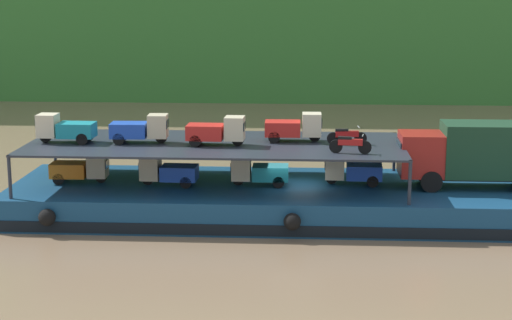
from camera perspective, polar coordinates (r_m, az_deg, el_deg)
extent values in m
plane|color=#7F664C|center=(41.22, 2.56, -3.71)|extent=(400.00, 400.00, 0.00)
cube|color=navy|center=(41.03, 2.56, -2.70)|extent=(27.14, 7.85, 1.50)
cube|color=black|center=(37.33, 2.45, -4.81)|extent=(26.59, 0.06, 0.50)
sphere|color=black|center=(38.73, -13.86, -3.77)|extent=(0.76, 0.76, 0.76)
sphere|color=black|center=(36.99, 2.45, -4.16)|extent=(0.76, 0.76, 0.76)
cube|color=maroon|center=(40.81, 11.00, 0.40)|extent=(2.01, 2.19, 2.00)
cube|color=#192833|center=(40.62, 9.58, 0.90)|extent=(0.07, 1.84, 0.60)
cube|color=#193823|center=(41.36, 15.69, 0.68)|extent=(4.81, 2.32, 2.50)
cube|color=black|center=(41.62, 15.59, -1.08)|extent=(6.81, 1.41, 0.20)
cylinder|color=black|center=(42.07, 11.30, -0.80)|extent=(1.00, 0.28, 1.00)
cylinder|color=black|center=(40.12, 11.69, -1.43)|extent=(1.00, 0.28, 1.00)
cylinder|color=#232833|center=(44.22, 9.27, 0.54)|extent=(0.16, 0.16, 2.00)
cylinder|color=#232833|center=(37.52, 10.29, -1.51)|extent=(0.16, 0.16, 2.00)
cylinder|color=#232833|center=(45.96, -13.36, 0.80)|extent=(0.16, 0.16, 2.00)
cylinder|color=#232833|center=(39.57, -16.21, -1.10)|extent=(0.16, 0.16, 2.00)
cube|color=#232833|center=(40.67, -2.76, 1.07)|extent=(17.94, 7.05, 0.10)
cube|color=orange|center=(42.18, -12.44, -0.64)|extent=(1.74, 1.26, 0.70)
cube|color=#C6B793|center=(41.82, -10.59, -0.39)|extent=(0.93, 1.03, 1.10)
cube|color=#19232D|center=(41.70, -9.96, -0.24)|extent=(0.07, 0.85, 0.38)
cylinder|color=black|center=(41.91, -10.36, -1.12)|extent=(0.56, 0.16, 0.56)
cylinder|color=black|center=(41.85, -13.12, -1.26)|extent=(0.56, 0.16, 0.56)
cylinder|color=black|center=(42.85, -12.77, -0.94)|extent=(0.56, 0.16, 0.56)
cube|color=#1E47B7|center=(40.69, -5.17, -0.86)|extent=(1.75, 1.27, 0.70)
cube|color=#C6B793|center=(40.93, -7.10, -0.54)|extent=(0.94, 1.04, 1.10)
cube|color=#19232D|center=(41.02, -7.74, -0.37)|extent=(0.08, 0.85, 0.38)
cylinder|color=black|center=(41.09, -7.28, -1.28)|extent=(0.57, 0.16, 0.56)
cylinder|color=black|center=(41.20, -4.47, -1.19)|extent=(0.57, 0.16, 0.56)
cylinder|color=black|center=(40.18, -4.74, -1.53)|extent=(0.57, 0.16, 0.56)
cube|color=teal|center=(40.56, 0.98, -0.85)|extent=(1.71, 1.22, 0.70)
cube|color=beige|center=(40.58, -1.00, -0.56)|extent=(0.91, 1.01, 1.10)
cube|color=#19232D|center=(40.60, -1.66, -0.40)|extent=(0.05, 0.85, 0.38)
cylinder|color=black|center=(40.72, -1.21, -1.31)|extent=(0.56, 0.15, 0.56)
cylinder|color=black|center=(41.14, 1.56, -1.17)|extent=(0.56, 0.15, 0.56)
cylinder|color=black|center=(40.11, 1.52, -1.51)|extent=(0.56, 0.15, 0.56)
cube|color=#1E47B7|center=(41.06, 7.27, -0.79)|extent=(1.75, 1.27, 0.70)
cube|color=beige|center=(41.01, 5.32, -0.48)|extent=(0.94, 1.04, 1.10)
cube|color=#19232D|center=(40.99, 4.67, -0.31)|extent=(0.08, 0.85, 0.38)
cylinder|color=black|center=(41.13, 5.10, -1.22)|extent=(0.57, 0.16, 0.56)
cylinder|color=black|center=(41.67, 7.80, -1.11)|extent=(0.57, 0.16, 0.56)
cylinder|color=black|center=(40.63, 7.84, -1.45)|extent=(0.57, 0.16, 0.56)
cube|color=teal|center=(41.47, -11.95, 1.99)|extent=(1.72, 1.23, 0.70)
cube|color=beige|center=(41.86, -13.80, 2.27)|extent=(0.92, 1.02, 1.10)
cube|color=#19232D|center=(41.99, -14.42, 2.42)|extent=(0.06, 0.85, 0.38)
cylinder|color=black|center=(42.00, -13.96, 1.53)|extent=(0.56, 0.15, 0.56)
cylinder|color=black|center=(41.92, -11.20, 1.64)|extent=(0.56, 0.15, 0.56)
cylinder|color=black|center=(40.92, -11.60, 1.37)|extent=(0.56, 0.15, 0.56)
cube|color=#1E47B7|center=(41.00, -8.54, 2.00)|extent=(1.74, 1.26, 0.70)
cube|color=#C6B793|center=(40.75, -6.61, 2.28)|extent=(0.94, 1.03, 1.10)
cube|color=#19232D|center=(40.67, -5.95, 2.43)|extent=(0.07, 0.85, 0.38)
cylinder|color=black|center=(40.82, -6.38, 1.52)|extent=(0.56, 0.16, 0.56)
cylinder|color=black|center=(40.62, -9.21, 1.39)|extent=(0.56, 0.16, 0.56)
cylinder|color=black|center=(41.65, -8.94, 1.65)|extent=(0.56, 0.16, 0.56)
cube|color=red|center=(40.09, -3.43, 1.89)|extent=(1.74, 1.26, 0.70)
cube|color=beige|center=(39.86, -1.45, 2.14)|extent=(0.94, 1.03, 1.10)
cube|color=#19232D|center=(39.78, -0.77, 2.29)|extent=(0.07, 0.85, 0.38)
cylinder|color=black|center=(39.93, -1.23, 1.36)|extent=(0.56, 0.16, 0.56)
cylinder|color=black|center=(39.70, -4.12, 1.27)|extent=(0.56, 0.16, 0.56)
cylinder|color=black|center=(40.73, -3.86, 1.54)|extent=(0.56, 0.16, 0.56)
cube|color=red|center=(41.01, 1.80, 2.13)|extent=(1.72, 1.23, 0.70)
cube|color=beige|center=(40.99, 3.76, 2.39)|extent=(0.92, 1.02, 1.10)
cube|color=#19232D|center=(40.98, 4.42, 2.53)|extent=(0.06, 0.85, 0.38)
cylinder|color=black|center=(41.08, 3.96, 1.63)|extent=(0.56, 0.15, 0.56)
cylinder|color=black|center=(40.56, 1.22, 1.52)|extent=(0.56, 0.15, 0.56)
cylinder|color=black|center=(41.60, 1.26, 1.78)|extent=(0.56, 0.15, 0.56)
cylinder|color=black|center=(38.30, 7.32, 0.85)|extent=(0.61, 0.17, 0.60)
cylinder|color=black|center=(38.38, 5.38, 0.92)|extent=(0.61, 0.17, 0.60)
cube|color=#B21919|center=(38.29, 6.36, 1.20)|extent=(1.12, 0.33, 0.28)
cube|color=black|center=(38.28, 5.99, 1.48)|extent=(0.62, 0.27, 0.12)
cylinder|color=#B2B2B7|center=(38.20, 7.19, 1.66)|extent=(0.10, 0.55, 0.04)
cylinder|color=black|center=(40.51, 7.03, 1.45)|extent=(0.61, 0.16, 0.60)
cylinder|color=black|center=(40.32, 5.21, 1.44)|extent=(0.61, 0.16, 0.60)
cube|color=#B21919|center=(40.37, 6.13, 1.76)|extent=(1.11, 0.31, 0.28)
cube|color=black|center=(40.30, 5.78, 2.01)|extent=(0.62, 0.26, 0.12)
cylinder|color=#B2B2B7|center=(40.40, 6.91, 2.22)|extent=(0.10, 0.55, 0.04)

